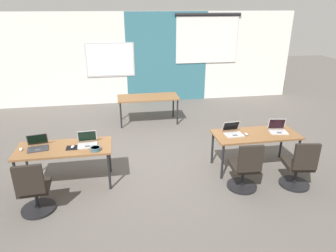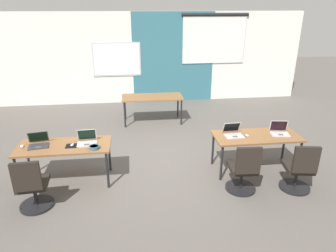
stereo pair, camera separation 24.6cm
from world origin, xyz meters
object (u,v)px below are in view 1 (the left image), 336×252
object	(u,v)px
laptop_near_right_inner	(233,132)
chair_near_left_end	(34,192)
snack_bowl	(95,149)
laptop_near_left_end	(38,145)
desk_near_left	(64,150)
mouse_near_left_end	(21,149)
laptop_near_right_end	(278,129)
laptop_near_left_inner	(87,142)
mouse_near_left_inner	(73,147)
desk_near_right	(256,137)
mouse_near_right_inner	(246,134)
chair_near_right_end	(299,168)
chair_near_right_inner	(245,170)
desk_far_center	(148,99)

from	to	relation	value
laptop_near_right_inner	chair_near_left_end	size ratio (longest dim) A/B	0.38
snack_bowl	laptop_near_left_end	bearing A→B (deg)	165.13
desk_near_left	snack_bowl	distance (m)	0.59
mouse_near_left_end	snack_bowl	world-z (taller)	snack_bowl
laptop_near_left_end	laptop_near_right_inner	bearing A→B (deg)	-9.57
laptop_near_right_end	mouse_near_left_end	world-z (taller)	laptop_near_right_end
laptop_near_left_inner	mouse_near_left_inner	world-z (taller)	laptop_near_left_inner
mouse_near_left_inner	desk_near_right	bearing A→B (deg)	0.81
chair_near_left_end	snack_bowl	xyz separation A→B (m)	(0.90, 0.56, 0.38)
laptop_near_left_inner	snack_bowl	xyz separation A→B (m)	(0.15, -0.25, -0.01)
laptop_near_left_end	chair_near_left_end	world-z (taller)	laptop_near_left_end
chair_near_left_end	mouse_near_right_inner	bearing A→B (deg)	-172.18
chair_near_right_end	laptop_near_left_inner	distance (m)	3.68
chair_near_right_inner	desk_near_right	bearing A→B (deg)	-121.06
chair_near_right_inner	chair_near_left_end	size ratio (longest dim) A/B	1.00
chair_near_right_end	laptop_near_left_end	bearing A→B (deg)	-1.47
desk_far_center	laptop_near_right_end	bearing A→B (deg)	-51.55
laptop_near_left_inner	mouse_near_left_inner	size ratio (longest dim) A/B	3.19
laptop_near_right_end	laptop_near_left_inner	size ratio (longest dim) A/B	1.07
chair_near_right_inner	laptop_near_left_inner	bearing A→B (deg)	-12.28
laptop_near_right_inner	desk_near_right	bearing A→B (deg)	-10.72
chair_near_left_end	mouse_near_left_inner	world-z (taller)	chair_near_left_end
desk_near_right	mouse_near_right_inner	size ratio (longest dim) A/B	14.61
laptop_near_left_end	mouse_near_left_end	distance (m)	0.27
desk_near_left	mouse_near_left_end	size ratio (longest dim) A/B	14.50
mouse_near_left_inner	laptop_near_left_end	bearing A→B (deg)	171.23
laptop_near_left_end	mouse_near_left_inner	distance (m)	0.59
laptop_near_right_inner	mouse_near_left_end	xyz separation A→B (m)	(-3.75, -0.05, -0.03)
laptop_near_right_end	chair_near_right_end	distance (m)	0.91
mouse_near_left_end	mouse_near_left_inner	bearing A→B (deg)	-3.77
mouse_near_left_end	mouse_near_left_inner	xyz separation A→B (m)	(0.85, -0.06, 0.00)
desk_near_left	mouse_near_left_inner	bearing A→B (deg)	-17.05
desk_near_right	chair_near_right_end	bearing A→B (deg)	-59.95
chair_near_right_end	mouse_near_left_inner	xyz separation A→B (m)	(-3.80, 0.74, 0.36)
desk_near_left	chair_near_right_end	xyz separation A→B (m)	(3.96, -0.79, -0.28)
mouse_near_right_inner	mouse_near_left_end	distance (m)	3.99
desk_far_center	snack_bowl	bearing A→B (deg)	-111.82
chair_near_right_inner	desk_far_center	bearing A→B (deg)	-66.66
desk_near_left	desk_far_center	xyz separation A→B (m)	(1.75, 2.80, 0.00)
chair_near_right_end	mouse_near_right_inner	bearing A→B (deg)	-40.23
laptop_near_left_inner	snack_bowl	world-z (taller)	laptop_near_left_inner
mouse_near_right_inner	chair_near_right_end	bearing A→B (deg)	-49.54
desk_near_right	laptop_near_right_end	xyz separation A→B (m)	(0.45, 0.03, 0.11)
desk_near_right	desk_far_center	distance (m)	3.30
laptop_near_left_inner	mouse_near_left_inner	bearing A→B (deg)	-164.18
desk_near_right	chair_near_right_end	size ratio (longest dim) A/B	1.74
desk_near_right	snack_bowl	world-z (taller)	snack_bowl
laptop_near_right_inner	desk_near_left	bearing A→B (deg)	177.95
desk_near_left	mouse_near_right_inner	bearing A→B (deg)	-0.33
laptop_near_left_end	chair_near_right_end	bearing A→B (deg)	-20.61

